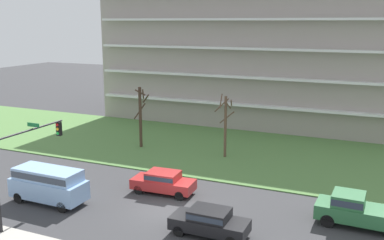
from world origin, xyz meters
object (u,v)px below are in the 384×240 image
(sedan_red_near_left, at_px, (163,181))
(tree_left, at_px, (225,123))
(sedan_black_center_right, at_px, (209,221))
(pickup_green_near_right, at_px, (360,210))
(tree_far_left, at_px, (141,115))
(van_blue_center_left, at_px, (48,183))
(traffic_signal_mast, at_px, (22,156))

(sedan_red_near_left, bearing_deg, tree_left, -100.15)
(sedan_black_center_right, xyz_separation_m, pickup_green_near_right, (7.65, 4.51, 0.14))
(tree_far_left, bearing_deg, van_blue_center_left, -85.93)
(pickup_green_near_right, height_order, traffic_signal_mast, traffic_signal_mast)
(pickup_green_near_right, bearing_deg, sedan_black_center_right, 32.44)
(tree_left, relative_size, sedan_red_near_left, 1.26)
(sedan_red_near_left, bearing_deg, sedan_black_center_right, 136.20)
(tree_left, xyz_separation_m, van_blue_center_left, (-7.39, -14.11, -1.71))
(van_blue_center_left, bearing_deg, tree_far_left, 94.66)
(pickup_green_near_right, bearing_deg, van_blue_center_left, 15.23)
(tree_far_left, height_order, traffic_signal_mast, traffic_signal_mast)
(sedan_red_near_left, xyz_separation_m, sedan_black_center_right, (5.23, -4.50, 0.00))
(sedan_red_near_left, height_order, pickup_green_near_right, pickup_green_near_right)
(van_blue_center_left, xyz_separation_m, pickup_green_near_right, (19.08, 4.51, -0.38))
(van_blue_center_left, bearing_deg, tree_left, 62.96)
(van_blue_center_left, height_order, sedan_black_center_right, van_blue_center_left)
(sedan_red_near_left, height_order, traffic_signal_mast, traffic_signal_mast)
(sedan_red_near_left, relative_size, sedan_black_center_right, 1.02)
(tree_left, bearing_deg, pickup_green_near_right, -39.39)
(tree_far_left, bearing_deg, sedan_red_near_left, -52.54)
(van_blue_center_left, relative_size, traffic_signal_mast, 0.89)
(traffic_signal_mast, bearing_deg, tree_far_left, 95.37)
(tree_far_left, distance_m, tree_left, 8.38)
(tree_far_left, height_order, sedan_red_near_left, tree_far_left)
(sedan_black_center_right, relative_size, pickup_green_near_right, 0.81)
(tree_left, xyz_separation_m, traffic_signal_mast, (-6.83, -16.68, 0.95))
(sedan_red_near_left, relative_size, van_blue_center_left, 0.86)
(tree_far_left, bearing_deg, sedan_black_center_right, -48.18)
(van_blue_center_left, relative_size, pickup_green_near_right, 0.96)
(pickup_green_near_right, distance_m, traffic_signal_mast, 20.06)
(pickup_green_near_right, bearing_deg, sedan_red_near_left, 1.97)
(sedan_red_near_left, relative_size, pickup_green_near_right, 0.82)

